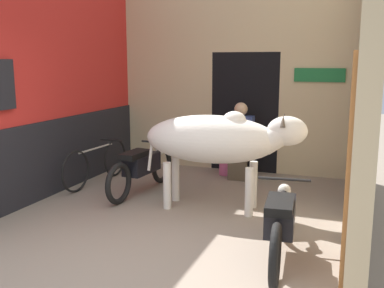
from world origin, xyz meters
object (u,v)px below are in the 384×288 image
Objects in this scene: motorcycle_near at (280,220)px; bicycle at (97,163)px; shopkeeper_seated at (240,139)px; motorcycle_far at (142,167)px; cow at (218,140)px; plastic_stool at (226,161)px.

motorcycle_near reaches higher than bicycle.
bicycle is 2.44m from shopkeeper_seated.
motorcycle_near is at bearing -33.98° from motorcycle_far.
bicycle is at bearing -152.08° from shopkeeper_seated.
plastic_stool is at bearing 102.21° from cow.
motorcycle_far reaches higher than plastic_stool.
shopkeeper_seated is at bearing 27.92° from bicycle.
shopkeeper_seated is at bearing 111.92° from motorcycle_near.
motorcycle_far reaches higher than bicycle.
shopkeeper_seated reaches higher than motorcycle_near.
motorcycle_near is at bearing -28.73° from bicycle.
cow is at bearing -13.40° from bicycle.
motorcycle_near is (1.07, -1.29, -0.56)m from cow.
shopkeeper_seated is at bearing -33.17° from plastic_stool.
cow is 1.19× the size of motorcycle_far.
motorcycle_far is (-1.32, 0.32, -0.56)m from cow.
motorcycle_near is 1.08× the size of bicycle.
shopkeeper_seated is at bearing 94.09° from cow.
motorcycle_far is (-2.39, 1.61, -0.00)m from motorcycle_near.
plastic_stool is at bearing 115.11° from motorcycle_near.
cow is 1.68× the size of shopkeeper_seated.
motorcycle_near is at bearing -50.23° from cow.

